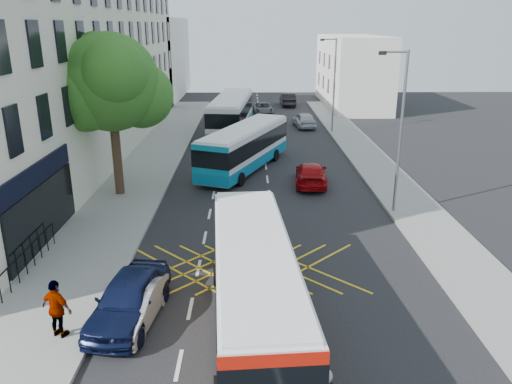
{
  "coord_description": "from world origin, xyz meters",
  "views": [
    {
      "loc": [
        -1.16,
        -11.99,
        9.29
      ],
      "look_at": [
        -0.85,
        8.99,
        2.2
      ],
      "focal_mm": 35.0,
      "sensor_mm": 36.0,
      "label": 1
    }
  ],
  "objects_px": {
    "lamp_near": "(399,125)",
    "pedestrian_far": "(57,309)",
    "red_hatchback": "(311,174)",
    "street_tree": "(110,83)",
    "parked_car_silver": "(134,306)",
    "bus_mid": "(245,147)",
    "bus_far": "(231,114)",
    "bus_near": "(254,285)",
    "lamp_far": "(333,81)",
    "parked_car_blue": "(129,298)",
    "distant_car_dark": "(288,99)",
    "distant_car_silver": "(304,120)",
    "distant_car_grey": "(263,108)"
  },
  "relations": [
    {
      "from": "lamp_near",
      "to": "pedestrian_far",
      "type": "distance_m",
      "value": 17.37
    },
    {
      "from": "lamp_near",
      "to": "red_hatchback",
      "type": "relative_size",
      "value": 1.74
    },
    {
      "from": "street_tree",
      "to": "parked_car_silver",
      "type": "relative_size",
      "value": 2.37
    },
    {
      "from": "street_tree",
      "to": "bus_mid",
      "type": "relative_size",
      "value": 0.84
    },
    {
      "from": "bus_far",
      "to": "parked_car_silver",
      "type": "xyz_separation_m",
      "value": [
        -2.21,
        -29.54,
        -1.13
      ]
    },
    {
      "from": "bus_far",
      "to": "bus_near",
      "type": "bearing_deg",
      "value": -81.68
    },
    {
      "from": "street_tree",
      "to": "lamp_far",
      "type": "bearing_deg",
      "value": 49.19
    },
    {
      "from": "parked_car_blue",
      "to": "distant_car_dark",
      "type": "distance_m",
      "value": 46.03
    },
    {
      "from": "red_hatchback",
      "to": "parked_car_blue",
      "type": "bearing_deg",
      "value": 67.75
    },
    {
      "from": "street_tree",
      "to": "bus_mid",
      "type": "distance_m",
      "value": 10.04
    },
    {
      "from": "bus_far",
      "to": "lamp_far",
      "type": "bearing_deg",
      "value": 6.86
    },
    {
      "from": "bus_mid",
      "to": "pedestrian_far",
      "type": "height_order",
      "value": "bus_mid"
    },
    {
      "from": "parked_car_silver",
      "to": "red_hatchback",
      "type": "distance_m",
      "value": 16.58
    },
    {
      "from": "street_tree",
      "to": "lamp_far",
      "type": "xyz_separation_m",
      "value": [
        14.71,
        17.03,
        -1.68
      ]
    },
    {
      "from": "bus_near",
      "to": "bus_mid",
      "type": "height_order",
      "value": "bus_near"
    },
    {
      "from": "bus_far",
      "to": "distant_car_dark",
      "type": "xyz_separation_m",
      "value": [
        6.18,
        15.89,
        -0.99
      ]
    },
    {
      "from": "street_tree",
      "to": "distant_car_silver",
      "type": "xyz_separation_m",
      "value": [
        12.56,
        19.62,
        -5.58
      ]
    },
    {
      "from": "lamp_near",
      "to": "bus_mid",
      "type": "relative_size",
      "value": 0.77
    },
    {
      "from": "bus_near",
      "to": "bus_mid",
      "type": "distance_m",
      "value": 18.4
    },
    {
      "from": "bus_far",
      "to": "distant_car_dark",
      "type": "distance_m",
      "value": 17.08
    },
    {
      "from": "street_tree",
      "to": "pedestrian_far",
      "type": "distance_m",
      "value": 14.73
    },
    {
      "from": "street_tree",
      "to": "distant_car_silver",
      "type": "bearing_deg",
      "value": 57.37
    },
    {
      "from": "parked_car_blue",
      "to": "parked_car_silver",
      "type": "xyz_separation_m",
      "value": [
        0.2,
        -0.21,
        -0.16
      ]
    },
    {
      "from": "pedestrian_far",
      "to": "red_hatchback",
      "type": "bearing_deg",
      "value": -96.87
    },
    {
      "from": "lamp_near",
      "to": "bus_near",
      "type": "bearing_deg",
      "value": -125.42
    },
    {
      "from": "street_tree",
      "to": "parked_car_blue",
      "type": "relative_size",
      "value": 1.94
    },
    {
      "from": "bus_far",
      "to": "distant_car_silver",
      "type": "relative_size",
      "value": 2.87
    },
    {
      "from": "distant_car_silver",
      "to": "distant_car_dark",
      "type": "relative_size",
      "value": 0.91
    },
    {
      "from": "bus_near",
      "to": "parked_car_blue",
      "type": "height_order",
      "value": "bus_near"
    },
    {
      "from": "lamp_near",
      "to": "lamp_far",
      "type": "height_order",
      "value": "same"
    },
    {
      "from": "bus_far",
      "to": "parked_car_silver",
      "type": "distance_m",
      "value": 29.64
    },
    {
      "from": "parked_car_silver",
      "to": "red_hatchback",
      "type": "xyz_separation_m",
      "value": [
        7.51,
        14.78,
        0.05
      ]
    },
    {
      "from": "street_tree",
      "to": "bus_far",
      "type": "xyz_separation_m",
      "value": [
        5.82,
        16.76,
        -4.55
      ]
    },
    {
      "from": "lamp_near",
      "to": "parked_car_blue",
      "type": "height_order",
      "value": "lamp_near"
    },
    {
      "from": "street_tree",
      "to": "distant_car_silver",
      "type": "distance_m",
      "value": 23.95
    },
    {
      "from": "parked_car_blue",
      "to": "red_hatchback",
      "type": "xyz_separation_m",
      "value": [
        7.71,
        14.57,
        -0.11
      ]
    },
    {
      "from": "lamp_far",
      "to": "red_hatchback",
      "type": "xyz_separation_m",
      "value": [
        -3.58,
        -15.04,
        -3.95
      ]
    },
    {
      "from": "bus_far",
      "to": "red_hatchback",
      "type": "bearing_deg",
      "value": -65.14
    },
    {
      "from": "lamp_far",
      "to": "distant_car_dark",
      "type": "distance_m",
      "value": 16.32
    },
    {
      "from": "lamp_near",
      "to": "bus_near",
      "type": "height_order",
      "value": "lamp_near"
    },
    {
      "from": "bus_far",
      "to": "parked_car_blue",
      "type": "height_order",
      "value": "bus_far"
    },
    {
      "from": "parked_car_blue",
      "to": "parked_car_silver",
      "type": "bearing_deg",
      "value": -38.89
    },
    {
      "from": "distant_car_grey",
      "to": "bus_far",
      "type": "bearing_deg",
      "value": -109.18
    },
    {
      "from": "lamp_near",
      "to": "parked_car_silver",
      "type": "height_order",
      "value": "lamp_near"
    },
    {
      "from": "parked_car_blue",
      "to": "bus_mid",
      "type": "bearing_deg",
      "value": 85.93
    },
    {
      "from": "parked_car_blue",
      "to": "distant_car_grey",
      "type": "height_order",
      "value": "parked_car_blue"
    },
    {
      "from": "distant_car_silver",
      "to": "bus_mid",
      "type": "bearing_deg",
      "value": 62.83
    },
    {
      "from": "bus_mid",
      "to": "distant_car_dark",
      "type": "xyz_separation_m",
      "value": [
        4.92,
        27.36,
        -0.77
      ]
    },
    {
      "from": "lamp_far",
      "to": "distant_car_silver",
      "type": "xyz_separation_m",
      "value": [
        -2.15,
        2.58,
        -3.91
      ]
    },
    {
      "from": "distant_car_grey",
      "to": "distant_car_dark",
      "type": "distance_m",
      "value": 6.55
    }
  ]
}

